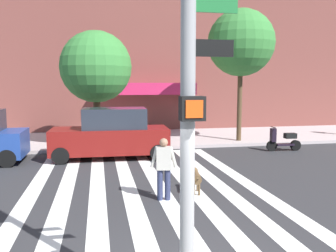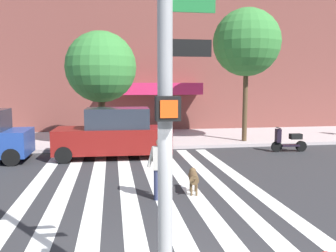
{
  "view_description": "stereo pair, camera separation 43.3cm",
  "coord_description": "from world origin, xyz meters",
  "px_view_note": "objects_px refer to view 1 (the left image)",
  "views": [
    {
      "loc": [
        -1.38,
        -4.46,
        3.03
      ],
      "look_at": [
        0.82,
        6.58,
        1.68
      ],
      "focal_mm": 37.63,
      "sensor_mm": 36.0,
      "label": 1
    },
    {
      "loc": [
        -0.95,
        -4.54,
        3.03
      ],
      "look_at": [
        0.82,
        6.58,
        1.68
      ],
      "focal_mm": 37.63,
      "sensor_mm": 36.0,
      "label": 2
    }
  ],
  "objects_px": {
    "parked_car_behind_first": "(111,135)",
    "street_tree_nearest": "(96,67)",
    "traffic_light_pole": "(190,41)",
    "dog_on_leash": "(196,177)",
    "parked_scooter": "(284,140)",
    "pedestrian_dog_walker": "(164,165)",
    "street_tree_middle": "(241,43)"
  },
  "relations": [
    {
      "from": "street_tree_nearest",
      "to": "parked_scooter",
      "type": "bearing_deg",
      "value": -16.6
    },
    {
      "from": "parked_car_behind_first",
      "to": "parked_scooter",
      "type": "distance_m",
      "value": 7.76
    },
    {
      "from": "traffic_light_pole",
      "to": "dog_on_leash",
      "type": "bearing_deg",
      "value": 73.27
    },
    {
      "from": "traffic_light_pole",
      "to": "parked_car_behind_first",
      "type": "distance_m",
      "value": 10.68
    },
    {
      "from": "traffic_light_pole",
      "to": "pedestrian_dog_walker",
      "type": "distance_m",
      "value": 5.47
    },
    {
      "from": "dog_on_leash",
      "to": "parked_scooter",
      "type": "bearing_deg",
      "value": 42.88
    },
    {
      "from": "parked_scooter",
      "to": "street_tree_middle",
      "type": "distance_m",
      "value": 5.27
    },
    {
      "from": "street_tree_nearest",
      "to": "street_tree_middle",
      "type": "distance_m",
      "value": 7.21
    },
    {
      "from": "parked_scooter",
      "to": "pedestrian_dog_walker",
      "type": "distance_m",
      "value": 8.71
    },
    {
      "from": "traffic_light_pole",
      "to": "street_tree_middle",
      "type": "relative_size",
      "value": 0.88
    },
    {
      "from": "traffic_light_pole",
      "to": "pedestrian_dog_walker",
      "type": "height_order",
      "value": "traffic_light_pole"
    },
    {
      "from": "street_tree_nearest",
      "to": "street_tree_middle",
      "type": "bearing_deg",
      "value": -1.13
    },
    {
      "from": "traffic_light_pole",
      "to": "street_tree_middle",
      "type": "xyz_separation_m",
      "value": [
        5.99,
        12.77,
        1.53
      ]
    },
    {
      "from": "pedestrian_dog_walker",
      "to": "dog_on_leash",
      "type": "bearing_deg",
      "value": 23.86
    },
    {
      "from": "parked_car_behind_first",
      "to": "dog_on_leash",
      "type": "relative_size",
      "value": 4.91
    },
    {
      "from": "traffic_light_pole",
      "to": "parked_car_behind_first",
      "type": "height_order",
      "value": "traffic_light_pole"
    },
    {
      "from": "traffic_light_pole",
      "to": "street_tree_nearest",
      "type": "xyz_separation_m",
      "value": [
        -1.12,
        12.91,
        0.29
      ]
    },
    {
      "from": "traffic_light_pole",
      "to": "dog_on_leash",
      "type": "distance_m",
      "value": 6.26
    },
    {
      "from": "dog_on_leash",
      "to": "traffic_light_pole",
      "type": "bearing_deg",
      "value": -106.73
    },
    {
      "from": "street_tree_nearest",
      "to": "dog_on_leash",
      "type": "height_order",
      "value": "street_tree_nearest"
    },
    {
      "from": "street_tree_nearest",
      "to": "street_tree_middle",
      "type": "xyz_separation_m",
      "value": [
        7.1,
        -0.14,
        1.24
      ]
    },
    {
      "from": "street_tree_nearest",
      "to": "dog_on_leash",
      "type": "xyz_separation_m",
      "value": [
        2.69,
        -7.7,
        -3.37
      ]
    },
    {
      "from": "street_tree_nearest",
      "to": "dog_on_leash",
      "type": "bearing_deg",
      "value": -70.75
    },
    {
      "from": "parked_car_behind_first",
      "to": "street_tree_nearest",
      "type": "bearing_deg",
      "value": 102.51
    },
    {
      "from": "street_tree_middle",
      "to": "dog_on_leash",
      "type": "height_order",
      "value": "street_tree_middle"
    },
    {
      "from": "parked_car_behind_first",
      "to": "traffic_light_pole",
      "type": "bearing_deg",
      "value": -86.95
    },
    {
      "from": "dog_on_leash",
      "to": "street_tree_nearest",
      "type": "bearing_deg",
      "value": 109.25
    },
    {
      "from": "pedestrian_dog_walker",
      "to": "parked_scooter",
      "type": "bearing_deg",
      "value": 40.56
    },
    {
      "from": "street_tree_middle",
      "to": "pedestrian_dog_walker",
      "type": "height_order",
      "value": "street_tree_middle"
    },
    {
      "from": "traffic_light_pole",
      "to": "dog_on_leash",
      "type": "relative_size",
      "value": 6.0
    },
    {
      "from": "street_tree_middle",
      "to": "traffic_light_pole",
      "type": "bearing_deg",
      "value": -115.11
    },
    {
      "from": "traffic_light_pole",
      "to": "parked_scooter",
      "type": "xyz_separation_m",
      "value": [
        7.19,
        10.44,
        -3.04
      ]
    }
  ]
}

